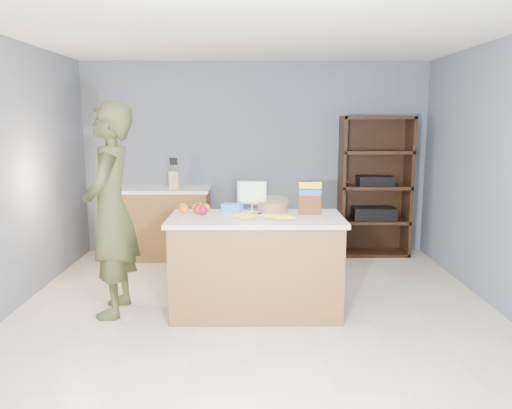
{
  "coord_description": "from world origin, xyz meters",
  "views": [
    {
      "loc": [
        -0.03,
        -4.09,
        1.76
      ],
      "look_at": [
        0.0,
        0.35,
        1.0
      ],
      "focal_mm": 35.0,
      "sensor_mm": 36.0,
      "label": 1
    }
  ],
  "objects_px": {
    "person": "(111,210)",
    "tv": "(252,194)",
    "counter_peninsula": "(256,268)",
    "shelving_unit": "(374,189)",
    "cereal_box": "(310,195)"
  },
  "relations": [
    {
      "from": "counter_peninsula",
      "to": "cereal_box",
      "type": "distance_m",
      "value": 0.83
    },
    {
      "from": "cereal_box",
      "to": "person",
      "type": "bearing_deg",
      "value": -176.8
    },
    {
      "from": "person",
      "to": "tv",
      "type": "bearing_deg",
      "value": 101.57
    },
    {
      "from": "shelving_unit",
      "to": "person",
      "type": "distance_m",
      "value": 3.51
    },
    {
      "from": "person",
      "to": "cereal_box",
      "type": "bearing_deg",
      "value": 91.05
    },
    {
      "from": "shelving_unit",
      "to": "tv",
      "type": "height_order",
      "value": "shelving_unit"
    },
    {
      "from": "person",
      "to": "tv",
      "type": "height_order",
      "value": "person"
    },
    {
      "from": "tv",
      "to": "counter_peninsula",
      "type": "bearing_deg",
      "value": -83.21
    },
    {
      "from": "tv",
      "to": "person",
      "type": "bearing_deg",
      "value": -166.29
    },
    {
      "from": "shelving_unit",
      "to": "tv",
      "type": "xyz_separation_m",
      "value": [
        -1.59,
        -1.74,
        0.19
      ]
    },
    {
      "from": "person",
      "to": "cereal_box",
      "type": "relative_size",
      "value": 6.29
    },
    {
      "from": "person",
      "to": "cereal_box",
      "type": "height_order",
      "value": "person"
    },
    {
      "from": "counter_peninsula",
      "to": "person",
      "type": "xyz_separation_m",
      "value": [
        -1.3,
        -0.0,
        0.54
      ]
    },
    {
      "from": "shelving_unit",
      "to": "counter_peninsula",
      "type": "bearing_deg",
      "value": -127.11
    },
    {
      "from": "shelving_unit",
      "to": "person",
      "type": "height_order",
      "value": "person"
    }
  ]
}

